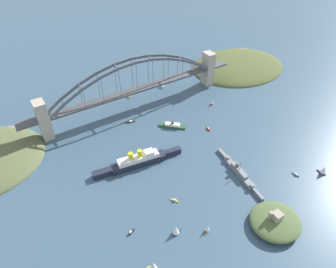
{
  "coord_description": "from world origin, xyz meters",
  "views": [
    {
      "loc": [
        146.94,
        314.65,
        235.76
      ],
      "look_at": [
        0.0,
        79.95,
        8.0
      ],
      "focal_mm": 32.57,
      "sensor_mm": 36.0,
      "label": 1
    }
  ],
  "objects_px": {
    "small_boat_3": "(207,228)",
    "seaplane_second_in_formation": "(162,86)",
    "ocean_liner": "(138,161)",
    "small_boat_0": "(296,175)",
    "fort_island_mid_harbor": "(275,221)",
    "seaplane_taxiing_near_bridge": "(129,95)",
    "naval_cruiser": "(239,171)",
    "small_boat_8": "(131,232)",
    "small_boat_2": "(153,265)",
    "small_boat_9": "(212,102)",
    "harbor_ferry_steamer": "(173,125)",
    "small_boat_5": "(324,170)",
    "small_boat_6": "(208,129)",
    "small_boat_4": "(131,122)",
    "small_boat_7": "(176,230)",
    "small_boat_1": "(174,200)",
    "harbor_arch_bridge": "(136,89)"
  },
  "relations": [
    {
      "from": "naval_cruiser",
      "to": "harbor_ferry_steamer",
      "type": "relative_size",
      "value": 2.73
    },
    {
      "from": "small_boat_5",
      "to": "small_boat_7",
      "type": "relative_size",
      "value": 0.98
    },
    {
      "from": "seaplane_taxiing_near_bridge",
      "to": "seaplane_second_in_formation",
      "type": "relative_size",
      "value": 1.01
    },
    {
      "from": "naval_cruiser",
      "to": "small_boat_3",
      "type": "distance_m",
      "value": 79.38
    },
    {
      "from": "small_boat_9",
      "to": "small_boat_1",
      "type": "bearing_deg",
      "value": 39.7
    },
    {
      "from": "small_boat_2",
      "to": "small_boat_3",
      "type": "height_order",
      "value": "small_boat_2"
    },
    {
      "from": "ocean_liner",
      "to": "small_boat_7",
      "type": "relative_size",
      "value": 8.98
    },
    {
      "from": "seaplane_taxiing_near_bridge",
      "to": "small_boat_9",
      "type": "xyz_separation_m",
      "value": [
        -87.64,
        78.7,
        2.06
      ]
    },
    {
      "from": "small_boat_1",
      "to": "small_boat_2",
      "type": "bearing_deg",
      "value": 43.14
    },
    {
      "from": "seaplane_second_in_formation",
      "to": "small_boat_4",
      "type": "height_order",
      "value": "seaplane_second_in_formation"
    },
    {
      "from": "ocean_liner",
      "to": "seaplane_taxiing_near_bridge",
      "type": "bearing_deg",
      "value": -112.57
    },
    {
      "from": "small_boat_9",
      "to": "seaplane_taxiing_near_bridge",
      "type": "bearing_deg",
      "value": -41.92
    },
    {
      "from": "ocean_liner",
      "to": "small_boat_3",
      "type": "bearing_deg",
      "value": 97.15
    },
    {
      "from": "fort_island_mid_harbor",
      "to": "harbor_arch_bridge",
      "type": "bearing_deg",
      "value": -85.55
    },
    {
      "from": "fort_island_mid_harbor",
      "to": "small_boat_2",
      "type": "height_order",
      "value": "fort_island_mid_harbor"
    },
    {
      "from": "small_boat_2",
      "to": "small_boat_6",
      "type": "distance_m",
      "value": 187.58
    },
    {
      "from": "small_boat_4",
      "to": "harbor_arch_bridge",
      "type": "bearing_deg",
      "value": -131.33
    },
    {
      "from": "harbor_ferry_steamer",
      "to": "small_boat_7",
      "type": "bearing_deg",
      "value": 58.35
    },
    {
      "from": "small_boat_9",
      "to": "small_boat_8",
      "type": "bearing_deg",
      "value": 33.07
    },
    {
      "from": "fort_island_mid_harbor",
      "to": "small_boat_5",
      "type": "bearing_deg",
      "value": -169.41
    },
    {
      "from": "small_boat_3",
      "to": "small_boat_0",
      "type": "bearing_deg",
      "value": -178.34
    },
    {
      "from": "small_boat_1",
      "to": "small_boat_6",
      "type": "relative_size",
      "value": 0.92
    },
    {
      "from": "small_boat_4",
      "to": "seaplane_taxiing_near_bridge",
      "type": "bearing_deg",
      "value": -115.34
    },
    {
      "from": "seaplane_taxiing_near_bridge",
      "to": "small_boat_8",
      "type": "distance_m",
      "value": 222.14
    },
    {
      "from": "small_boat_4",
      "to": "small_boat_3",
      "type": "bearing_deg",
      "value": 85.52
    },
    {
      "from": "fort_island_mid_harbor",
      "to": "small_boat_1",
      "type": "relative_size",
      "value": 5.77
    },
    {
      "from": "small_boat_0",
      "to": "small_boat_2",
      "type": "xyz_separation_m",
      "value": [
        176.32,
        7.89,
        4.07
      ]
    },
    {
      "from": "fort_island_mid_harbor",
      "to": "seaplane_taxiing_near_bridge",
      "type": "bearing_deg",
      "value": -86.8
    },
    {
      "from": "harbor_ferry_steamer",
      "to": "small_boat_2",
      "type": "relative_size",
      "value": 2.79
    },
    {
      "from": "seaplane_taxiing_near_bridge",
      "to": "seaplane_second_in_formation",
      "type": "xyz_separation_m",
      "value": [
        -53.13,
        2.84,
        0.32
      ]
    },
    {
      "from": "fort_island_mid_harbor",
      "to": "small_boat_0",
      "type": "bearing_deg",
      "value": -154.97
    },
    {
      "from": "naval_cruiser",
      "to": "small_boat_2",
      "type": "height_order",
      "value": "naval_cruiser"
    },
    {
      "from": "small_boat_2",
      "to": "small_boat_3",
      "type": "bearing_deg",
      "value": -175.55
    },
    {
      "from": "small_boat_6",
      "to": "small_boat_1",
      "type": "bearing_deg",
      "value": 36.34
    },
    {
      "from": "ocean_liner",
      "to": "naval_cruiser",
      "type": "relative_size",
      "value": 1.26
    },
    {
      "from": "naval_cruiser",
      "to": "seaplane_second_in_formation",
      "type": "bearing_deg",
      "value": -96.84
    },
    {
      "from": "small_boat_7",
      "to": "small_boat_5",
      "type": "bearing_deg",
      "value": 172.48
    },
    {
      "from": "small_boat_5",
      "to": "small_boat_0",
      "type": "bearing_deg",
      "value": -27.4
    },
    {
      "from": "small_boat_9",
      "to": "small_boat_4",
      "type": "bearing_deg",
      "value": -11.51
    },
    {
      "from": "fort_island_mid_harbor",
      "to": "small_boat_2",
      "type": "bearing_deg",
      "value": -11.29
    },
    {
      "from": "ocean_liner",
      "to": "small_boat_0",
      "type": "xyz_separation_m",
      "value": [
        -132.47,
        101.33,
        -4.9
      ]
    },
    {
      "from": "small_boat_3",
      "to": "seaplane_second_in_formation",
      "type": "bearing_deg",
      "value": -112.06
    },
    {
      "from": "seaplane_taxiing_near_bridge",
      "to": "small_boat_2",
      "type": "xyz_separation_m",
      "value": [
        97.18,
        237.52,
        2.97
      ]
    },
    {
      "from": "harbor_ferry_steamer",
      "to": "small_boat_8",
      "type": "distance_m",
      "value": 155.05
    },
    {
      "from": "ocean_liner",
      "to": "fort_island_mid_harbor",
      "type": "relative_size",
      "value": 2.17
    },
    {
      "from": "harbor_arch_bridge",
      "to": "small_boat_4",
      "type": "bearing_deg",
      "value": 48.67
    },
    {
      "from": "small_boat_2",
      "to": "small_boat_7",
      "type": "height_order",
      "value": "small_boat_7"
    },
    {
      "from": "seaplane_taxiing_near_bridge",
      "to": "small_boat_3",
      "type": "bearing_deg",
      "value": 80.22
    },
    {
      "from": "naval_cruiser",
      "to": "small_boat_8",
      "type": "xyz_separation_m",
      "value": [
        127.77,
        3.5,
        -1.92
      ]
    },
    {
      "from": "fort_island_mid_harbor",
      "to": "seaplane_second_in_formation",
      "type": "distance_m",
      "value": 259.86
    }
  ]
}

